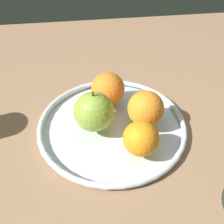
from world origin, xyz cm
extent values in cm
cube|color=#9A7555|center=(0.00, 0.00, -2.00)|extent=(114.70, 114.70, 4.00)
cylinder|color=silver|center=(0.00, 0.00, 0.30)|extent=(30.70, 30.70, 0.60)
torus|color=silver|center=(0.00, 0.00, 1.20)|extent=(31.98, 31.98, 1.20)
sphere|color=#90B63B|center=(3.78, 0.64, 5.92)|extent=(8.23, 8.23, 8.23)
cylinder|color=#593819|center=(3.78, 0.64, 10.23)|extent=(0.44, 0.44, 1.20)
sphere|color=orange|center=(-6.90, 0.71, 5.57)|extent=(7.55, 7.55, 7.55)
sphere|color=orange|center=(0.12, -6.88, 5.60)|extent=(7.59, 7.59, 7.59)
sphere|color=orange|center=(-4.29, 8.39, 5.21)|extent=(6.82, 6.82, 6.82)
camera|label=1|loc=(5.58, 41.19, 42.37)|focal=43.43mm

